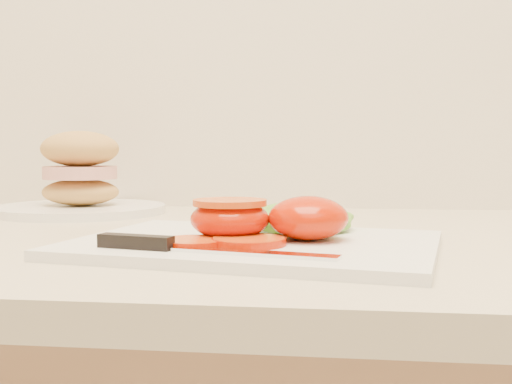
# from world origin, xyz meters

# --- Properties ---
(cutting_board) EXTENTS (0.38, 0.30, 0.01)m
(cutting_board) POSITION_xyz_m (-0.49, 1.57, 0.94)
(cutting_board) COLOR white
(cutting_board) RESTS_ON counter
(tomato_half_dome) EXTENTS (0.08, 0.08, 0.04)m
(tomato_half_dome) POSITION_xyz_m (-0.44, 1.57, 0.96)
(tomato_half_dome) COLOR #C21F00
(tomato_half_dome) RESTS_ON cutting_board
(tomato_half_cut) EXTENTS (0.08, 0.08, 0.04)m
(tomato_half_cut) POSITION_xyz_m (-0.51, 1.57, 0.96)
(tomato_half_cut) COLOR #C21F00
(tomato_half_cut) RESTS_ON cutting_board
(tomato_slice_0) EXTENTS (0.07, 0.07, 0.01)m
(tomato_slice_0) POSITION_xyz_m (-0.49, 1.53, 0.94)
(tomato_slice_0) COLOR #DA5A0A
(tomato_slice_0) RESTS_ON cutting_board
(tomato_slice_1) EXTENTS (0.06, 0.06, 0.01)m
(tomato_slice_1) POSITION_xyz_m (-0.54, 1.52, 0.94)
(tomato_slice_1) COLOR #DA5A0A
(tomato_slice_1) RESTS_ON cutting_board
(lettuce_leaf_0) EXTENTS (0.13, 0.11, 0.03)m
(lettuce_leaf_0) POSITION_xyz_m (-0.45, 1.64, 0.95)
(lettuce_leaf_0) COLOR #63AE2E
(lettuce_leaf_0) RESTS_ON cutting_board
(knife) EXTENTS (0.21, 0.06, 0.01)m
(knife) POSITION_xyz_m (-0.54, 1.49, 0.94)
(knife) COLOR silver
(knife) RESTS_ON cutting_board
(sandwich_plate) EXTENTS (0.25, 0.25, 0.12)m
(sandwich_plate) POSITION_xyz_m (-0.79, 1.88, 0.97)
(sandwich_plate) COLOR white
(sandwich_plate) RESTS_ON counter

